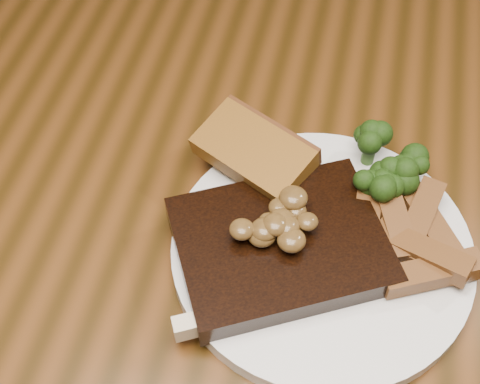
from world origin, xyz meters
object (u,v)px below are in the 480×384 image
object	(u,v)px
chair_far	(383,62)
plate	(321,252)
dining_table	(256,262)
steak	(280,246)
garlic_bread	(253,166)
potato_wedges	(404,237)

from	to	relation	value
chair_far	plate	world-z (taller)	chair_far
dining_table	plate	distance (m)	0.12
steak	garlic_bread	bearing A→B (deg)	88.73
dining_table	garlic_bread	bearing A→B (deg)	111.14
chair_far	plate	size ratio (longest dim) A/B	3.13
potato_wedges	dining_table	bearing A→B (deg)	171.88
garlic_bread	potato_wedges	xyz separation A→B (m)	(0.14, -0.05, 0.00)
garlic_bread	steak	bearing A→B (deg)	-35.89
dining_table	potato_wedges	world-z (taller)	potato_wedges
chair_far	garlic_bread	size ratio (longest dim) A/B	7.82
chair_far	potato_wedges	bearing A→B (deg)	110.56
steak	plate	bearing A→B (deg)	-6.97
chair_far	potato_wedges	world-z (taller)	chair_far
dining_table	potato_wedges	xyz separation A→B (m)	(0.13, -0.02, 0.12)
dining_table	potato_wedges	size ratio (longest dim) A/B	15.07
dining_table	chair_far	distance (m)	0.64
dining_table	garlic_bread	size ratio (longest dim) A/B	15.62
steak	potato_wedges	world-z (taller)	same
steak	chair_far	bearing A→B (deg)	54.52
potato_wedges	steak	bearing A→B (deg)	-162.64
dining_table	steak	world-z (taller)	steak
dining_table	steak	size ratio (longest dim) A/B	9.50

